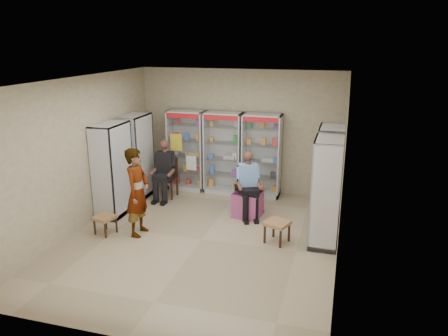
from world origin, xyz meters
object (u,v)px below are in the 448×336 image
(cabinet_right_far, at_px, (329,175))
(cabinet_left_far, at_px, (136,157))
(cabinet_back_mid, at_px, (223,153))
(cabinet_right_near, at_px, (326,192))
(pink_trunk, at_px, (248,204))
(cabinet_left_near, at_px, (113,170))
(office_chair, at_px, (248,191))
(seated_shopkeeper, at_px, (248,186))
(woven_stool_a, at_px, (277,232))
(cabinet_back_left, at_px, (187,150))
(standing_man, at_px, (138,192))
(cabinet_back_right, at_px, (262,156))
(wooden_chair, at_px, (167,178))
(woven_stool_b, at_px, (106,225))

(cabinet_right_far, distance_m, cabinet_left_far, 4.46)
(cabinet_back_mid, distance_m, cabinet_right_near, 3.41)
(cabinet_right_far, relative_size, pink_trunk, 3.59)
(cabinet_left_near, xyz_separation_m, office_chair, (2.79, 0.78, -0.47))
(cabinet_right_near, xyz_separation_m, seated_shopkeeper, (-1.67, 0.93, -0.33))
(office_chair, bearing_deg, cabinet_left_far, 150.09)
(cabinet_back_mid, distance_m, woven_stool_a, 3.11)
(cabinet_back_left, distance_m, standing_man, 2.82)
(cabinet_back_right, bearing_deg, seated_shopkeeper, -91.67)
(cabinet_right_far, relative_size, cabinet_right_near, 1.00)
(pink_trunk, relative_size, woven_stool_a, 1.34)
(cabinet_back_left, height_order, seated_shopkeeper, cabinet_back_left)
(cabinet_back_left, xyz_separation_m, seated_shopkeeper, (1.86, -1.30, -0.33))
(wooden_chair, height_order, woven_stool_a, wooden_chair)
(cabinet_back_right, xyz_separation_m, cabinet_left_near, (-2.83, -2.03, 0.00))
(cabinet_right_near, relative_size, wooden_chair, 2.13)
(woven_stool_b, bearing_deg, cabinet_left_far, 99.08)
(office_chair, distance_m, standing_man, 2.42)
(wooden_chair, bearing_deg, cabinet_back_mid, 31.31)
(cabinet_right_far, height_order, standing_man, cabinet_right_far)
(cabinet_left_near, distance_m, pink_trunk, 2.98)
(cabinet_back_left, xyz_separation_m, pink_trunk, (1.88, -1.36, -0.73))
(cabinet_left_far, xyz_separation_m, woven_stool_b, (0.33, -2.07, -0.82))
(cabinet_left_far, bearing_deg, cabinet_back_right, 108.19)
(cabinet_left_far, relative_size, office_chair, 1.90)
(cabinet_right_near, xyz_separation_m, pink_trunk, (-1.65, 0.87, -0.73))
(cabinet_left_far, distance_m, cabinet_left_near, 1.10)
(cabinet_back_mid, bearing_deg, cabinet_back_right, 0.00)
(cabinet_right_near, height_order, seated_shopkeeper, cabinet_right_near)
(pink_trunk, bearing_deg, standing_man, -141.72)
(cabinet_back_left, distance_m, wooden_chair, 0.94)
(cabinet_right_far, relative_size, wooden_chair, 2.13)
(cabinet_left_far, xyz_separation_m, office_chair, (2.79, -0.32, -0.47))
(cabinet_left_near, relative_size, wooden_chair, 2.13)
(standing_man, bearing_deg, woven_stool_b, 105.78)
(wooden_chair, bearing_deg, cabinet_right_near, -21.64)
(cabinet_back_mid, distance_m, cabinet_back_right, 0.95)
(cabinet_back_right, relative_size, wooden_chair, 2.13)
(cabinet_back_left, distance_m, woven_stool_a, 3.73)
(office_chair, bearing_deg, woven_stool_a, -78.37)
(cabinet_left_near, height_order, seated_shopkeeper, cabinet_left_near)
(cabinet_left_far, distance_m, woven_stool_a, 4.01)
(wooden_chair, distance_m, pink_trunk, 2.23)
(cabinet_back_right, bearing_deg, woven_stool_a, -72.01)
(cabinet_right_near, bearing_deg, wooden_chair, 68.36)
(cabinet_back_left, xyz_separation_m, wooden_chair, (-0.25, -0.73, -0.53))
(cabinet_right_far, height_order, office_chair, cabinet_right_far)
(cabinet_left_near, bearing_deg, cabinet_back_right, 125.65)
(woven_stool_b, bearing_deg, pink_trunk, 33.37)
(cabinet_back_mid, height_order, woven_stool_a, cabinet_back_mid)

